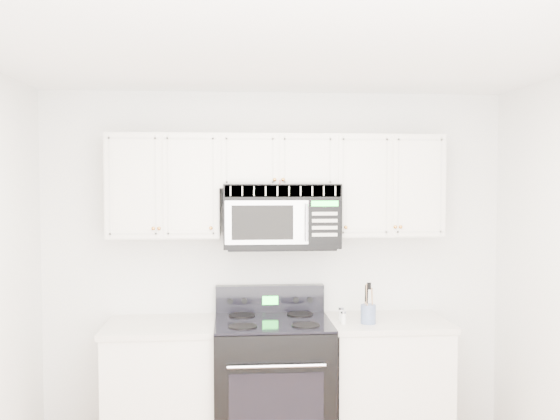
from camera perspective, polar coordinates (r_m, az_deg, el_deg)
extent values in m
cube|color=white|center=(3.08, 2.01, 15.13)|extent=(3.50, 3.50, 0.01)
cube|color=white|center=(4.80, -0.43, -4.87)|extent=(3.50, 0.01, 2.60)
cube|color=silver|center=(4.70, -10.31, -15.88)|extent=(0.82, 0.63, 0.88)
cube|color=silver|center=(4.57, -10.36, -10.41)|extent=(0.86, 0.65, 0.04)
cube|color=silver|center=(4.81, 9.76, -15.41)|extent=(0.82, 0.63, 0.88)
cube|color=silver|center=(4.69, 9.81, -10.06)|extent=(0.86, 0.65, 0.04)
cube|color=black|center=(4.64, -0.67, -15.80)|extent=(0.82, 0.70, 0.92)
cube|color=black|center=(4.31, -0.33, -17.44)|extent=(0.63, 0.01, 0.43)
cylinder|color=#B1B3C6|center=(4.20, -0.30, -14.10)|extent=(0.65, 0.02, 0.02)
cube|color=black|center=(4.51, -0.67, -10.20)|extent=(0.82, 0.70, 0.02)
cube|color=black|center=(4.80, -0.93, -8.16)|extent=(0.82, 0.08, 0.22)
cube|color=#21DF36|center=(4.75, -0.90, -8.26)|extent=(0.12, 0.00, 0.06)
cube|color=silver|center=(4.60, -10.53, 2.19)|extent=(0.80, 0.33, 0.75)
cube|color=silver|center=(4.72, 9.69, 2.21)|extent=(0.80, 0.33, 0.75)
cube|color=silver|center=(4.59, -0.29, 4.48)|extent=(0.84, 0.33, 0.39)
sphere|color=#C58032|center=(4.43, -11.01, -1.66)|extent=(0.03, 0.03, 0.03)
sphere|color=#C58032|center=(4.40, -6.34, -1.66)|extent=(0.03, 0.03, 0.03)
sphere|color=#C58032|center=(4.48, 6.04, -1.58)|extent=(0.03, 0.03, 0.03)
sphere|color=#C58032|center=(4.56, 10.49, -1.53)|extent=(0.03, 0.03, 0.03)
sphere|color=#C58032|center=(4.40, -0.49, 2.79)|extent=(0.03, 0.03, 0.03)
sphere|color=#C58032|center=(4.40, 0.29, 2.79)|extent=(0.03, 0.03, 0.03)
cylinder|color=#AB1712|center=(4.40, 0.00, 2.10)|extent=(0.01, 0.00, 0.11)
sphere|color=#C58032|center=(4.40, 0.00, 1.35)|extent=(0.03, 0.03, 0.03)
cube|color=black|center=(4.55, 0.07, -0.48)|extent=(0.83, 0.42, 0.46)
cube|color=beige|center=(4.35, 0.29, 1.75)|extent=(0.81, 0.01, 0.08)
cube|color=#A4A4A4|center=(4.34, -1.22, -1.15)|extent=(0.58, 0.01, 0.31)
cube|color=black|center=(4.33, -1.61, -1.16)|extent=(0.43, 0.01, 0.24)
cube|color=black|center=(4.38, 4.10, -1.12)|extent=(0.23, 0.01, 0.31)
cube|color=#21DF36|center=(4.37, 4.12, 0.60)|extent=(0.19, 0.00, 0.04)
cylinder|color=#B1B3C6|center=(4.33, 2.47, -1.16)|extent=(0.02, 0.02, 0.26)
cylinder|color=slate|center=(4.52, 8.07, -9.40)|extent=(0.11, 0.11, 0.13)
cylinder|color=#A57A54|center=(4.51, 8.44, -8.53)|extent=(0.01, 0.01, 0.23)
cylinder|color=black|center=(4.53, 7.82, -8.37)|extent=(0.01, 0.01, 0.25)
cylinder|color=#A57A54|center=(4.48, 7.97, -8.39)|extent=(0.01, 0.01, 0.27)
cylinder|color=black|center=(4.51, 8.44, -8.53)|extent=(0.01, 0.01, 0.23)
cylinder|color=#A57A54|center=(4.53, 7.81, -8.38)|extent=(0.01, 0.01, 0.25)
cylinder|color=black|center=(4.48, 7.97, -8.39)|extent=(0.01, 0.01, 0.27)
cylinder|color=silver|center=(4.49, 5.81, -9.86)|extent=(0.04, 0.04, 0.08)
cylinder|color=#B1B3C6|center=(4.48, 5.81, -9.28)|extent=(0.04, 0.04, 0.01)
cylinder|color=silver|center=(4.59, 5.63, -9.54)|extent=(0.04, 0.04, 0.08)
cylinder|color=#B1B3C6|center=(4.58, 5.63, -8.95)|extent=(0.04, 0.04, 0.02)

